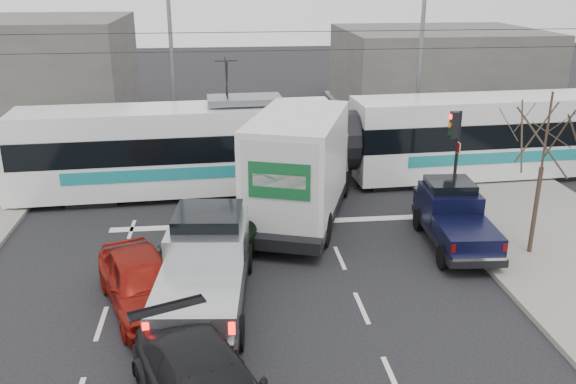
{
  "coord_description": "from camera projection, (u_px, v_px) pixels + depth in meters",
  "views": [
    {
      "loc": [
        -1.81,
        -13.76,
        8.35
      ],
      "look_at": [
        0.22,
        4.22,
        1.8
      ],
      "focal_mm": 38.0,
      "sensor_mm": 36.0,
      "label": 1
    }
  ],
  "objects": [
    {
      "name": "ground",
      "position": [
        298.0,
        312.0,
        15.89
      ],
      "size": [
        120.0,
        120.0,
        0.0
      ],
      "primitive_type": "plane",
      "color": "black",
      "rests_on": "ground"
    },
    {
      "name": "rails",
      "position": [
        267.0,
        186.0,
        25.23
      ],
      "size": [
        60.0,
        1.6,
        0.03
      ],
      "primitive_type": "cube",
      "color": "#33302D",
      "rests_on": "ground"
    },
    {
      "name": "building_right",
      "position": [
        437.0,
        69.0,
        38.73
      ],
      "size": [
        12.0,
        10.0,
        5.0
      ],
      "primitive_type": "cube",
      "color": "#625E59",
      "rests_on": "ground"
    },
    {
      "name": "bare_tree",
      "position": [
        546.0,
        138.0,
        17.73
      ],
      "size": [
        2.4,
        2.4,
        5.0
      ],
      "color": "#47382B",
      "rests_on": "ground"
    },
    {
      "name": "traffic_signal",
      "position": [
        455.0,
        139.0,
        21.71
      ],
      "size": [
        0.44,
        0.44,
        3.6
      ],
      "color": "black",
      "rests_on": "ground"
    },
    {
      "name": "street_lamp_near",
      "position": [
        417.0,
        47.0,
        28.0
      ],
      "size": [
        2.38,
        0.25,
        9.0
      ],
      "color": "slate",
      "rests_on": "ground"
    },
    {
      "name": "street_lamp_far",
      "position": [
        167.0,
        45.0,
        28.65
      ],
      "size": [
        2.38,
        0.25,
        9.0
      ],
      "color": "slate",
      "rests_on": "ground"
    },
    {
      "name": "catenary",
      "position": [
        266.0,
        93.0,
        23.91
      ],
      "size": [
        60.0,
        0.2,
        7.0
      ],
      "color": "black",
      "rests_on": "ground"
    },
    {
      "name": "tram",
      "position": [
        342.0,
        142.0,
        24.72
      ],
      "size": [
        25.57,
        3.84,
        5.2
      ],
      "rotation": [
        0.0,
        0.0,
        0.05
      ],
      "color": "white",
      "rests_on": "ground"
    },
    {
      "name": "silver_pickup",
      "position": [
        206.0,
        261.0,
        16.17
      ],
      "size": [
        2.73,
        6.36,
        2.24
      ],
      "rotation": [
        0.0,
        0.0,
        -0.1
      ],
      "color": "black",
      "rests_on": "ground"
    },
    {
      "name": "box_truck",
      "position": [
        301.0,
        167.0,
        21.26
      ],
      "size": [
        5.09,
        8.3,
        3.93
      ],
      "rotation": [
        0.0,
        0.0,
        -0.33
      ],
      "color": "black",
      "rests_on": "ground"
    },
    {
      "name": "navy_pickup",
      "position": [
        453.0,
        216.0,
        19.58
      ],
      "size": [
        2.05,
        4.73,
        1.95
      ],
      "rotation": [
        0.0,
        0.0,
        -0.07
      ],
      "color": "black",
      "rests_on": "ground"
    },
    {
      "name": "green_car",
      "position": [
        200.0,
        259.0,
        17.05
      ],
      "size": [
        3.81,
        6.04,
        1.56
      ],
      "primitive_type": "imported",
      "rotation": [
        0.0,
        0.0,
        -0.23
      ],
      "color": "black",
      "rests_on": "ground"
    },
    {
      "name": "red_car",
      "position": [
        142.0,
        282.0,
        15.85
      ],
      "size": [
        3.14,
        4.74,
        1.5
      ],
      "primitive_type": "imported",
      "rotation": [
        0.0,
        0.0,
        0.34
      ],
      "color": "maroon",
      "rests_on": "ground"
    }
  ]
}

